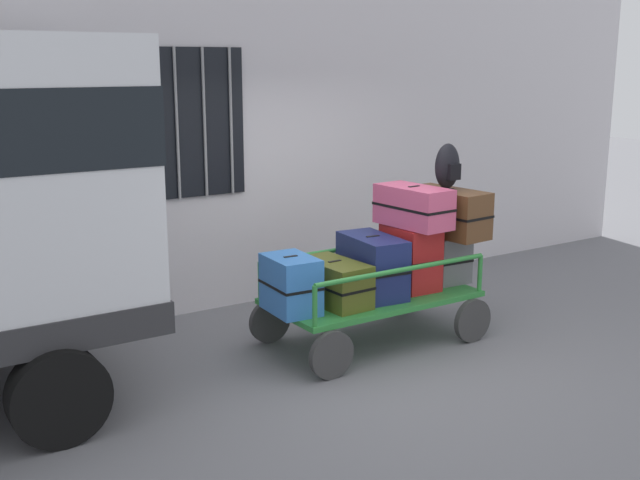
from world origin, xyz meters
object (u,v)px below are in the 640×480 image
suitcase_center_bottom (372,266)px  suitcase_right_middle (447,212)px  suitcase_left_bottom (291,284)px  backpack (448,167)px  suitcase_midright_bottom (410,257)px  luggage_cart (372,304)px  suitcase_midright_middle (413,206)px  suitcase_right_bottom (443,257)px  suitcase_midleft_bottom (335,283)px

suitcase_center_bottom → suitcase_right_middle: 0.99m
suitcase_left_bottom → backpack: (1.78, -0.00, 0.90)m
suitcase_left_bottom → suitcase_midright_bottom: bearing=0.1°
luggage_cart → suitcase_midright_middle: 1.01m
luggage_cart → suitcase_right_bottom: 0.95m
suitcase_center_bottom → suitcase_midright_bottom: (0.45, -0.01, 0.02)m
luggage_cart → suitcase_right_bottom: (0.90, 0.02, 0.33)m
suitcase_right_bottom → luggage_cart: bearing=-178.6°
suitcase_midright_bottom → suitcase_right_middle: suitcase_right_middle is taller
suitcase_midright_bottom → suitcase_center_bottom: bearing=178.3°
suitcase_midright_middle → suitcase_right_middle: suitcase_midright_middle is taller
luggage_cart → suitcase_midleft_bottom: suitcase_midleft_bottom is taller
suitcase_left_bottom → suitcase_right_middle: 1.85m
suitcase_midright_bottom → suitcase_midright_middle: bearing=-90.0°
suitcase_right_bottom → suitcase_right_middle: (0.00, -0.05, 0.47)m
luggage_cart → backpack: 1.53m
suitcase_midright_middle → suitcase_right_bottom: suitcase_midright_middle is taller
suitcase_left_bottom → suitcase_center_bottom: size_ratio=0.73×
luggage_cart → suitcase_left_bottom: bearing=-179.0°
suitcase_midright_middle → suitcase_right_bottom: (0.45, 0.06, -0.57)m
suitcase_right_bottom → suitcase_midright_bottom: bearing=-175.4°
suitcase_midleft_bottom → suitcase_right_bottom: size_ratio=1.40×
suitcase_left_bottom → suitcase_center_bottom: (0.90, 0.01, 0.03)m
suitcase_right_bottom → suitcase_midleft_bottom: bearing=-177.6°
suitcase_right_middle → suitcase_midright_bottom: bearing=178.8°
suitcase_left_bottom → suitcase_midright_middle: (1.34, -0.02, 0.56)m
suitcase_left_bottom → suitcase_right_bottom: bearing=1.2°
suitcase_midleft_bottom → suitcase_midright_bottom: (0.90, 0.02, 0.11)m
suitcase_left_bottom → suitcase_midleft_bottom: size_ratio=0.77×
suitcase_center_bottom → suitcase_right_middle: suitcase_right_middle is taller
suitcase_midleft_bottom → suitcase_midright_middle: suitcase_midright_middle is taller
suitcase_midleft_bottom → suitcase_right_bottom: suitcase_right_bottom is taller
suitcase_right_bottom → backpack: bearing=-108.5°
suitcase_right_middle → backpack: (-0.01, 0.01, 0.45)m
suitcase_right_bottom → suitcase_right_middle: 0.47m
luggage_cart → backpack: backpack is taller
suitcase_midright_middle → suitcase_right_bottom: 0.73m
suitcase_midright_middle → backpack: bearing=2.9°
luggage_cart → suitcase_midright_bottom: suitcase_midright_bottom is taller
suitcase_center_bottom → suitcase_midright_middle: (0.45, -0.04, 0.52)m
luggage_cart → suitcase_left_bottom: suitcase_left_bottom is taller
suitcase_center_bottom → suitcase_right_bottom: 0.90m
suitcase_midright_bottom → suitcase_right_bottom: 0.46m
suitcase_center_bottom → backpack: backpack is taller
suitcase_left_bottom → suitcase_center_bottom: suitcase_center_bottom is taller
suitcase_midright_middle → luggage_cart: bearing=175.1°
suitcase_center_bottom → suitcase_right_bottom: bearing=1.5°
suitcase_right_middle → backpack: backpack is taller
suitcase_center_bottom → suitcase_right_middle: bearing=-1.4°
suitcase_midright_middle → suitcase_right_bottom: size_ratio=1.51×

